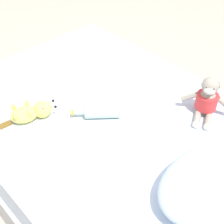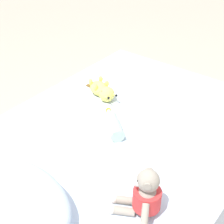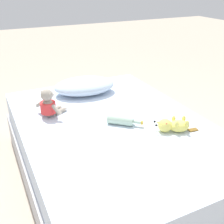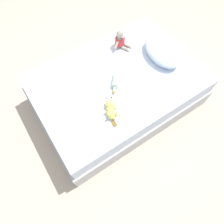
% 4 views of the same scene
% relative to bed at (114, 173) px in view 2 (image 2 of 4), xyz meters
% --- Properties ---
extents(ground_plane, '(16.00, 16.00, 0.00)m').
position_rel_bed_xyz_m(ground_plane, '(0.00, 0.00, -0.25)').
color(ground_plane, '#B7A893').
extents(bed, '(1.41, 2.01, 0.52)m').
position_rel_bed_xyz_m(bed, '(0.00, 0.00, 0.00)').
color(bed, '#B2B2B7').
rests_on(bed, ground_plane).
extents(pillow, '(0.62, 0.45, 0.15)m').
position_rel_bed_xyz_m(pillow, '(0.01, 0.66, 0.34)').
color(pillow, silver).
rests_on(pillow, bed).
extents(plush_monkey, '(0.25, 0.27, 0.24)m').
position_rel_bed_xyz_m(plush_monkey, '(-0.41, 0.33, 0.36)').
color(plush_monkey, '#9E9384').
rests_on(plush_monkey, bed).
extents(plush_yellow_creature, '(0.32, 0.18, 0.10)m').
position_rel_bed_xyz_m(plush_yellow_creature, '(0.33, -0.30, 0.31)').
color(plush_yellow_creature, '#EAE066').
rests_on(plush_yellow_creature, bed).
extents(glass_bottle, '(0.24, 0.22, 0.07)m').
position_rel_bed_xyz_m(glass_bottle, '(0.04, -0.05, 0.30)').
color(glass_bottle, '#B2D1B7').
rests_on(glass_bottle, bed).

